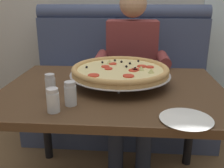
{
  "coord_description": "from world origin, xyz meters",
  "views": [
    {
      "loc": [
        0.1,
        -1.31,
        1.19
      ],
      "look_at": [
        -0.0,
        -0.04,
        0.76
      ],
      "focal_mm": 40.95,
      "sensor_mm": 36.0,
      "label": 1
    }
  ],
  "objects_px": {
    "shaker_oregano": "(51,86)",
    "shaker_parmesan": "(71,95)",
    "pizza": "(120,71)",
    "shaker_pepper_flakes": "(53,102)",
    "booth_bench": "(120,88)",
    "dining_table": "(113,103)",
    "diner_main": "(132,62)",
    "plate_near_left": "(186,118)"
  },
  "relations": [
    {
      "from": "booth_bench",
      "to": "pizza",
      "type": "relative_size",
      "value": 2.86
    },
    {
      "from": "dining_table",
      "to": "shaker_pepper_flakes",
      "type": "distance_m",
      "value": 0.42
    },
    {
      "from": "dining_table",
      "to": "shaker_pepper_flakes",
      "type": "relative_size",
      "value": 11.3
    },
    {
      "from": "dining_table",
      "to": "shaker_parmesan",
      "type": "xyz_separation_m",
      "value": [
        -0.17,
        -0.25,
        0.14
      ]
    },
    {
      "from": "diner_main",
      "to": "plate_near_left",
      "type": "xyz_separation_m",
      "value": [
        0.22,
        -1.01,
        0.02
      ]
    },
    {
      "from": "diner_main",
      "to": "shaker_pepper_flakes",
      "type": "distance_m",
      "value": 1.03
    },
    {
      "from": "pizza",
      "to": "booth_bench",
      "type": "bearing_deg",
      "value": 92.44
    },
    {
      "from": "shaker_oregano",
      "to": "diner_main",
      "type": "bearing_deg",
      "value": 62.58
    },
    {
      "from": "diner_main",
      "to": "booth_bench",
      "type": "bearing_deg",
      "value": 110.45
    },
    {
      "from": "booth_bench",
      "to": "shaker_pepper_flakes",
      "type": "relative_size",
      "value": 15.16
    },
    {
      "from": "diner_main",
      "to": "plate_near_left",
      "type": "relative_size",
      "value": 5.94
    },
    {
      "from": "diner_main",
      "to": "shaker_pepper_flakes",
      "type": "relative_size",
      "value": 12.01
    },
    {
      "from": "booth_bench",
      "to": "plate_near_left",
      "type": "relative_size",
      "value": 7.5
    },
    {
      "from": "diner_main",
      "to": "pizza",
      "type": "bearing_deg",
      "value": -96.29
    },
    {
      "from": "booth_bench",
      "to": "shaker_pepper_flakes",
      "type": "xyz_separation_m",
      "value": [
        -0.23,
        -1.24,
        0.37
      ]
    },
    {
      "from": "pizza",
      "to": "shaker_pepper_flakes",
      "type": "height_order",
      "value": "pizza"
    },
    {
      "from": "pizza",
      "to": "plate_near_left",
      "type": "relative_size",
      "value": 2.63
    },
    {
      "from": "shaker_parmesan",
      "to": "plate_near_left",
      "type": "relative_size",
      "value": 0.52
    },
    {
      "from": "dining_table",
      "to": "shaker_pepper_flakes",
      "type": "xyz_separation_m",
      "value": [
        -0.23,
        -0.33,
        0.13
      ]
    },
    {
      "from": "pizza",
      "to": "diner_main",
      "type": "bearing_deg",
      "value": 83.71
    },
    {
      "from": "booth_bench",
      "to": "plate_near_left",
      "type": "xyz_separation_m",
      "value": [
        0.32,
        -1.27,
        0.33
      ]
    },
    {
      "from": "diner_main",
      "to": "shaker_oregano",
      "type": "distance_m",
      "value": 0.88
    },
    {
      "from": "shaker_pepper_flakes",
      "to": "plate_near_left",
      "type": "distance_m",
      "value": 0.55
    },
    {
      "from": "shaker_oregano",
      "to": "dining_table",
      "type": "bearing_deg",
      "value": 23.42
    },
    {
      "from": "diner_main",
      "to": "shaker_parmesan",
      "type": "distance_m",
      "value": 0.94
    },
    {
      "from": "shaker_parmesan",
      "to": "shaker_pepper_flakes",
      "type": "relative_size",
      "value": 1.05
    },
    {
      "from": "dining_table",
      "to": "shaker_oregano",
      "type": "bearing_deg",
      "value": -156.58
    },
    {
      "from": "diner_main",
      "to": "pizza",
      "type": "xyz_separation_m",
      "value": [
        -0.06,
        -0.58,
        0.09
      ]
    },
    {
      "from": "plate_near_left",
      "to": "shaker_pepper_flakes",
      "type": "bearing_deg",
      "value": 176.26
    },
    {
      "from": "pizza",
      "to": "shaker_pepper_flakes",
      "type": "xyz_separation_m",
      "value": [
        -0.27,
        -0.4,
        -0.03
      ]
    },
    {
      "from": "shaker_pepper_flakes",
      "to": "shaker_oregano",
      "type": "relative_size",
      "value": 0.97
    },
    {
      "from": "pizza",
      "to": "shaker_pepper_flakes",
      "type": "relative_size",
      "value": 5.3
    },
    {
      "from": "shaker_oregano",
      "to": "booth_bench",
      "type": "bearing_deg",
      "value": 73.79
    },
    {
      "from": "shaker_oregano",
      "to": "shaker_parmesan",
      "type": "bearing_deg",
      "value": -42.35
    },
    {
      "from": "dining_table",
      "to": "booth_bench",
      "type": "bearing_deg",
      "value": 90.0
    },
    {
      "from": "shaker_pepper_flakes",
      "to": "pizza",
      "type": "bearing_deg",
      "value": 56.07
    },
    {
      "from": "booth_bench",
      "to": "shaker_pepper_flakes",
      "type": "height_order",
      "value": "booth_bench"
    },
    {
      "from": "diner_main",
      "to": "shaker_oregano",
      "type": "height_order",
      "value": "diner_main"
    },
    {
      "from": "diner_main",
      "to": "shaker_pepper_flakes",
      "type": "height_order",
      "value": "diner_main"
    },
    {
      "from": "dining_table",
      "to": "pizza",
      "type": "bearing_deg",
      "value": 62.42
    },
    {
      "from": "shaker_pepper_flakes",
      "to": "shaker_parmesan",
      "type": "bearing_deg",
      "value": 54.22
    },
    {
      "from": "shaker_parmesan",
      "to": "shaker_pepper_flakes",
      "type": "bearing_deg",
      "value": -125.78
    }
  ]
}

